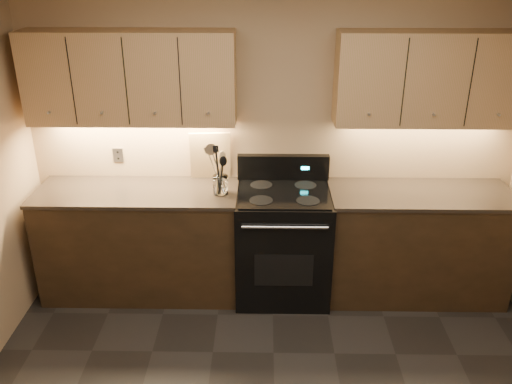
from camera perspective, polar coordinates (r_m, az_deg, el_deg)
wall_back at (r=4.46m, az=1.90°, el=6.00°), size 4.00×0.04×2.60m
counter_left at (r=4.63m, az=-11.98°, el=-5.08°), size 1.62×0.62×0.93m
counter_right at (r=4.69m, az=16.44°, el=-5.21°), size 1.46×0.62×0.93m
stove at (r=4.50m, az=2.83°, el=-5.28°), size 0.76×0.68×1.14m
upper_cab_left at (r=4.30m, az=-13.10°, el=11.64°), size 1.60×0.30×0.70m
upper_cab_right at (r=4.36m, az=18.02°, el=11.26°), size 1.44×0.30×0.70m
outlet_plate at (r=4.67m, az=-14.31°, el=3.79°), size 0.08×0.01×0.12m
utensil_crock at (r=4.26m, az=-3.76°, el=0.71°), size 0.12×0.12×0.15m
cutting_board at (r=4.49m, az=-4.85°, el=3.85°), size 0.34×0.12×0.42m
wooden_spoon at (r=4.20m, az=-4.13°, el=1.98°), size 0.10×0.13×0.33m
black_spoon at (r=4.23m, az=-3.90°, el=2.09°), size 0.11×0.13×0.33m
black_turner at (r=4.18m, az=-3.86°, el=2.32°), size 0.14×0.18×0.39m
steel_spatula at (r=4.22m, az=-3.57°, el=2.52°), size 0.24×0.18×0.39m
steel_skimmer at (r=4.20m, az=-3.26°, el=2.39°), size 0.21×0.15×0.40m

